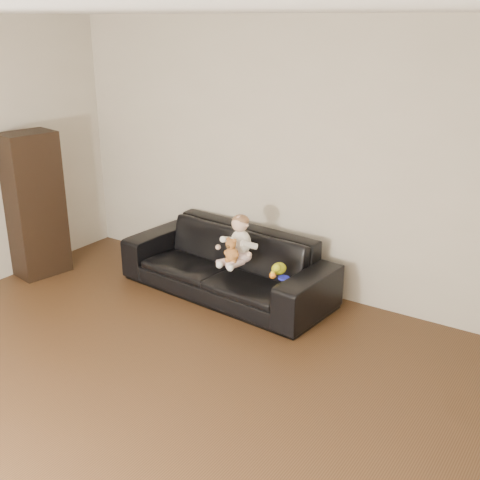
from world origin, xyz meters
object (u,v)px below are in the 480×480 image
Objects in this scene: cabinet at (35,205)px; toy_blue_disc at (284,278)px; sofa at (227,263)px; baby at (239,242)px; toy_rattle at (273,275)px; teddy_bear at (232,251)px; toy_green at (279,269)px.

toy_blue_disc is at bearing 20.28° from cabinet.
sofa is 0.39m from baby.
toy_blue_disc is at bearing 32.26° from toy_rattle.
teddy_bear reaches higher than sofa.
toy_green is 2.43× the size of toy_rattle.
cabinet is 2.67m from toy_rattle.
toy_green is at bearing -7.40° from sofa.
cabinet reaches higher than teddy_bear.
cabinet is 6.42× the size of teddy_bear.
teddy_bear is at bearing -68.14° from baby.
baby is 0.51m from toy_rattle.
baby reaches higher than teddy_bear.
toy_blue_disc is (0.76, -0.21, 0.11)m from sofa.
teddy_bear is 3.73× the size of toy_rattle.
toy_rattle is at bearing 23.93° from teddy_bear.
sofa is 34.13× the size of toy_rattle.
cabinet is 3.25× the size of baby.
cabinet reaches higher than baby.
cabinet is at bearing -147.92° from baby.
toy_blue_disc is at bearing 29.78° from teddy_bear.
baby is 1.98× the size of teddy_bear.
toy_rattle is at bearing -147.74° from toy_blue_disc.
teddy_bear is (0.01, -0.14, -0.04)m from baby.
baby is 0.58m from toy_blue_disc.
cabinet reaches higher than toy_rattle.
cabinet is at bearing -171.27° from toy_rattle.
toy_green is at bearing 39.16° from teddy_bear.
cabinet is 2.22m from teddy_bear.
sofa is at bearing 158.64° from toy_rattle.
toy_green is (0.45, -0.03, -0.15)m from baby.
teddy_bear is at bearing -175.17° from toy_blue_disc.
teddy_bear is 0.46m from toy_green.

